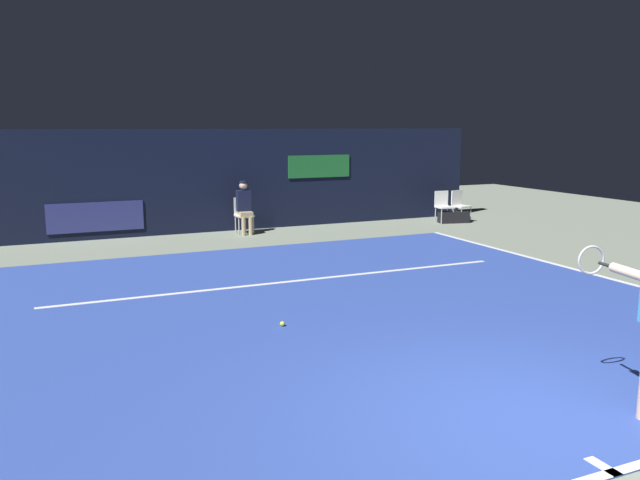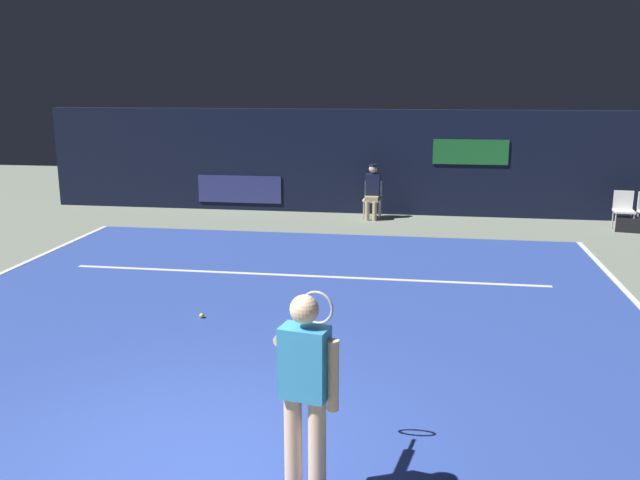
{
  "view_description": "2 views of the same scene",
  "coord_description": "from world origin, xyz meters",
  "px_view_note": "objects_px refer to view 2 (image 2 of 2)",
  "views": [
    {
      "loc": [
        -3.96,
        -4.2,
        2.68
      ],
      "look_at": [
        0.29,
        5.32,
        0.81
      ],
      "focal_mm": 35.87,
      "sensor_mm": 36.0,
      "label": 1
    },
    {
      "loc": [
        1.96,
        -5.02,
        3.25
      ],
      "look_at": [
        0.38,
        5.25,
        0.8
      ],
      "focal_mm": 37.67,
      "sensor_mm": 36.0,
      "label": 2
    }
  ],
  "objects_px": {
    "tennis_player": "(306,387)",
    "equipment_bag": "(635,225)",
    "line_judge_on_chair": "(372,191)",
    "courtside_chair_near": "(624,208)",
    "tennis_ball": "(202,316)"
  },
  "relations": [
    {
      "from": "line_judge_on_chair",
      "to": "equipment_bag",
      "type": "distance_m",
      "value": 5.96
    },
    {
      "from": "courtside_chair_near",
      "to": "equipment_bag",
      "type": "xyz_separation_m",
      "value": [
        0.24,
        -0.17,
        -0.34
      ]
    },
    {
      "from": "tennis_player",
      "to": "equipment_bag",
      "type": "bearing_deg",
      "value": 62.86
    },
    {
      "from": "tennis_ball",
      "to": "equipment_bag",
      "type": "bearing_deg",
      "value": 41.64
    },
    {
      "from": "line_judge_on_chair",
      "to": "courtside_chair_near",
      "type": "xyz_separation_m",
      "value": [
        5.67,
        -0.45,
        -0.18
      ]
    },
    {
      "from": "tennis_ball",
      "to": "equipment_bag",
      "type": "relative_size",
      "value": 0.08
    },
    {
      "from": "line_judge_on_chair",
      "to": "courtside_chair_near",
      "type": "height_order",
      "value": "line_judge_on_chair"
    },
    {
      "from": "tennis_player",
      "to": "courtside_chair_near",
      "type": "distance_m",
      "value": 12.21
    },
    {
      "from": "tennis_player",
      "to": "equipment_bag",
      "type": "height_order",
      "value": "tennis_player"
    },
    {
      "from": "line_judge_on_chair",
      "to": "equipment_bag",
      "type": "bearing_deg",
      "value": -5.97
    },
    {
      "from": "equipment_bag",
      "to": "line_judge_on_chair",
      "type": "bearing_deg",
      "value": -174.06
    },
    {
      "from": "tennis_player",
      "to": "tennis_ball",
      "type": "relative_size",
      "value": 25.44
    },
    {
      "from": "tennis_ball",
      "to": "equipment_bag",
      "type": "xyz_separation_m",
      "value": [
        7.73,
        6.87,
        0.11
      ]
    },
    {
      "from": "tennis_player",
      "to": "line_judge_on_chair",
      "type": "height_order",
      "value": "tennis_player"
    },
    {
      "from": "courtside_chair_near",
      "to": "tennis_ball",
      "type": "height_order",
      "value": "courtside_chair_near"
    }
  ]
}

